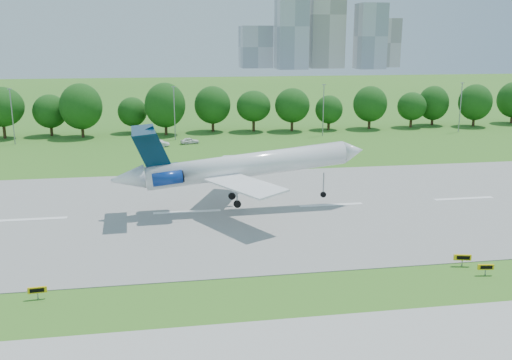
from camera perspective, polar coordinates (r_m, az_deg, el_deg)
name	(u,v)px	position (r m, az deg, el deg)	size (l,w,h in m)	color
ground	(405,277)	(58.31, 14.67, -9.41)	(600.00, 600.00, 0.00)	#2B6A1B
runway	(331,205)	(80.34, 7.51, -2.51)	(400.00, 45.00, 0.08)	gray
tree_line	(254,106)	(143.41, -0.18, 7.38)	(288.40, 8.40, 10.40)	#382314
light_poles	(250,111)	(133.20, -0.56, 6.94)	(175.90, 0.25, 12.19)	gray
skyline	(320,28)	(456.19, 6.46, 14.89)	(127.00, 52.00, 80.00)	#B2B2B7
airliner	(235,166)	(75.93, -2.12, 1.42)	(34.61, 25.09, 10.96)	white
taxi_sign_left	(37,290)	(55.35, -21.03, -10.25)	(1.65, 0.33, 1.15)	gray
taxi_sign_centre	(462,258)	(62.43, 19.95, -7.31)	(1.77, 0.59, 1.25)	gray
taxi_sign_right	(486,267)	(61.00, 21.99, -8.09)	(1.61, 0.40, 1.13)	gray
service_vehicle_a	(160,143)	(125.00, -9.62, 3.65)	(1.43, 4.10, 1.35)	silver
service_vehicle_b	(190,141)	(127.01, -6.65, 3.92)	(1.61, 4.01, 1.37)	white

